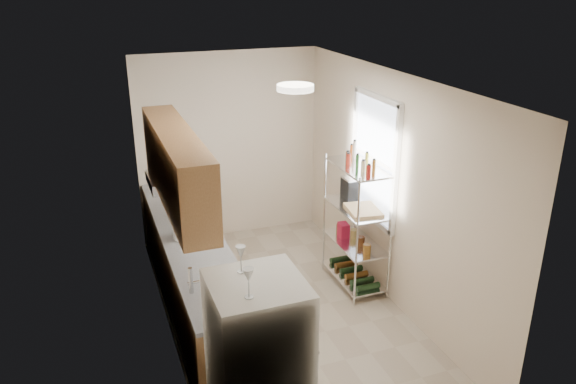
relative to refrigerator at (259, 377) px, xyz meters
name	(u,v)px	position (x,y,z in m)	size (l,w,h in m)	color
room	(284,205)	(0.87, 1.84, 0.51)	(2.52, 4.42, 2.62)	#B2A590
counter_run	(193,273)	(-0.05, 2.27, -0.34)	(0.63, 3.51, 0.90)	#A77747
upper_cabinets	(177,167)	(-0.18, 1.94, 1.02)	(0.33, 2.20, 0.72)	#A77747
range_hood	(172,180)	(-0.13, 2.74, 0.60)	(0.50, 0.60, 0.12)	#B7BABC
window	(374,159)	(2.10, 2.19, 0.76)	(0.06, 1.00, 1.46)	white
bakers_rack	(358,199)	(1.88, 2.13, 0.32)	(0.45, 0.90, 1.73)	silver
ceiling_dome	(295,88)	(0.87, 1.54, 1.78)	(0.34, 0.34, 0.06)	white
refrigerator	(259,377)	(0.00, 0.00, 0.00)	(0.65, 0.65, 1.58)	white
wine_glass_a	(249,283)	(-0.10, -0.16, 0.90)	(0.08, 0.08, 0.21)	silver
wine_glass_b	(241,259)	(-0.06, 0.17, 0.89)	(0.07, 0.07, 0.20)	silver
rice_cooker	(184,230)	(-0.11, 2.26, 0.20)	(0.23, 0.23, 0.19)	white
frying_pan_large	(187,228)	(-0.05, 2.45, 0.13)	(0.23, 0.23, 0.04)	black
frying_pan_small	(181,212)	(-0.03, 2.90, 0.13)	(0.22, 0.22, 0.04)	black
cutting_board	(363,210)	(1.89, 2.00, 0.23)	(0.34, 0.44, 0.03)	tan
espresso_machine	(350,188)	(1.92, 2.44, 0.34)	(0.14, 0.21, 0.25)	black
storage_bag	(343,230)	(1.80, 2.31, -0.14)	(0.11, 0.15, 0.17)	maroon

